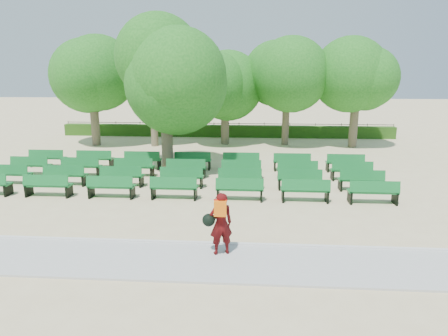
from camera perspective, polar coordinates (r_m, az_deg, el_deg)
name	(u,v)px	position (r m, az deg, el deg)	size (l,w,h in m)	color
ground	(206,186)	(18.06, -2.57, -2.60)	(120.00, 120.00, 0.00)	#CEBA89
paving	(175,261)	(11.21, -6.96, -13.07)	(30.00, 2.20, 0.06)	#B2B2AD
curb	(183,243)	(12.22, -5.94, -10.58)	(30.00, 0.12, 0.10)	silver
hedge	(226,131)	(31.62, 0.31, 5.31)	(26.00, 0.70, 0.90)	#275014
fence	(226,136)	(32.08, 0.35, 4.62)	(26.00, 0.10, 1.02)	black
tree_line	(222,146)	(27.75, -0.23, 3.19)	(21.80, 6.80, 7.04)	#25711E
bench_array	(185,180)	(18.78, -5.66, -1.70)	(1.92, 0.67, 1.20)	#12682A
tree_among	(165,76)	(20.06, -8.44, 12.83)	(5.42, 5.42, 7.27)	brown
person	(220,223)	(11.12, -0.59, -7.83)	(0.89, 0.62, 1.78)	#43090A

